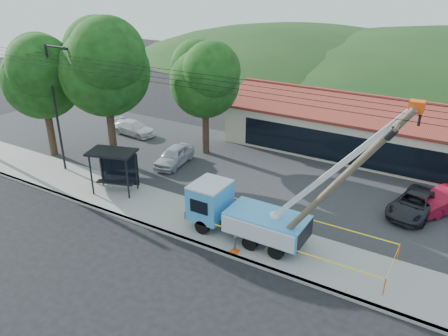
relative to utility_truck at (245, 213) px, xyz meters
name	(u,v)px	position (x,y,z in m)	size (l,w,h in m)	color
ground	(180,268)	(-1.41, -3.96, -1.59)	(120.00, 120.00, 0.00)	black
curb	(204,246)	(-1.41, -1.86, -1.51)	(60.00, 0.25, 0.15)	#9B9891
sidewalk	(223,229)	(-1.41, 0.04, -1.51)	(60.00, 4.00, 0.15)	#9B9891
parking_lot	(281,177)	(-1.41, 8.04, -1.54)	(60.00, 12.00, 0.10)	#28282B
strip_mall	(371,130)	(2.59, 16.02, 0.30)	(22.50, 8.53, 4.67)	#C2B39A
streetlight	(56,100)	(-15.19, 1.04, 3.72)	(2.13, 0.22, 9.00)	black
tree_west_near	(104,62)	(-13.41, 4.04, 5.94)	(7.56, 6.72, 10.80)	#332316
tree_west_far	(41,73)	(-18.41, 2.54, 4.95)	(6.84, 6.08, 9.48)	#332316
tree_lot	(204,76)	(-8.41, 9.04, 4.62)	(6.30, 5.60, 8.94)	#332316
hill_west	(305,60)	(-16.41, 51.04, -1.59)	(78.40, 56.00, 28.00)	#143714
power_lines	(0,103)	(-19.87, -0.16, 3.11)	(60.00, 1.42, 8.54)	brown
utility_truck	(245,213)	(0.00, 0.00, 0.00)	(10.91, 3.53, 8.66)	black
leaning_pole	(336,184)	(4.80, -0.61, 3.19)	(6.06, 1.74, 8.60)	brown
bus_shelter	(114,161)	(-9.75, 0.46, 0.65)	(3.33, 2.61, 2.82)	black
caution_tape	(298,235)	(2.86, 0.53, -0.76)	(9.47, 3.17, 0.92)	#FB4B0D
car_silver	(175,165)	(-9.13, 5.87, -1.59)	(1.63, 4.05, 1.38)	silver
car_red	(442,212)	(8.93, 8.65, -1.59)	(1.47, 4.21, 1.39)	maroon
car_white	(134,135)	(-16.15, 9.28, -1.59)	(1.71, 4.20, 1.22)	white
car_dark	(413,215)	(7.48, 7.40, -1.59)	(2.16, 4.69, 1.30)	black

